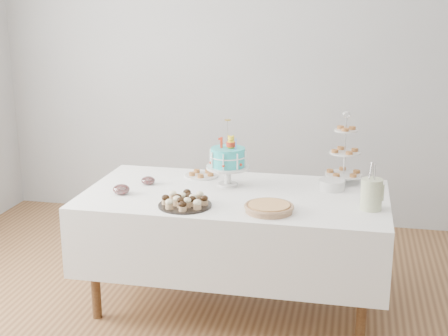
% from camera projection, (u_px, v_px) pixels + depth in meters
% --- Properties ---
extents(floor, '(5.00, 5.00, 0.00)m').
position_uv_depth(floor, '(225.00, 325.00, 3.88)').
color(floor, brown).
rests_on(floor, ground).
extents(walls, '(5.04, 4.04, 2.70)m').
position_uv_depth(walls, '(225.00, 111.00, 3.53)').
color(walls, '#9D9FA2').
rests_on(walls, floor).
extents(table, '(1.92, 1.02, 0.77)m').
position_uv_depth(table, '(235.00, 227.00, 4.02)').
color(table, white).
rests_on(table, floor).
extents(birthday_cake, '(0.29, 0.29, 0.44)m').
position_uv_depth(birthday_cake, '(228.00, 168.00, 4.09)').
color(birthday_cake, silver).
rests_on(birthday_cake, table).
extents(cupcake_tray, '(0.32, 0.32, 0.07)m').
position_uv_depth(cupcake_tray, '(185.00, 200.00, 3.71)').
color(cupcake_tray, black).
rests_on(cupcake_tray, table).
extents(pie, '(0.29, 0.29, 0.05)m').
position_uv_depth(pie, '(269.00, 207.00, 3.61)').
color(pie, tan).
rests_on(pie, table).
extents(tiered_stand, '(0.25, 0.25, 0.48)m').
position_uv_depth(tiered_stand, '(345.00, 153.00, 4.15)').
color(tiered_stand, silver).
rests_on(tiered_stand, table).
extents(plate_stack, '(0.17, 0.17, 0.07)m').
position_uv_depth(plate_stack, '(332.00, 185.00, 4.03)').
color(plate_stack, silver).
rests_on(plate_stack, table).
extents(pastry_plate, '(0.23, 0.23, 0.04)m').
position_uv_depth(pastry_plate, '(202.00, 174.00, 4.33)').
color(pastry_plate, silver).
rests_on(pastry_plate, table).
extents(jam_bowl_a, '(0.11, 0.11, 0.06)m').
position_uv_depth(jam_bowl_a, '(121.00, 189.00, 3.94)').
color(jam_bowl_a, silver).
rests_on(jam_bowl_a, table).
extents(jam_bowl_b, '(0.09, 0.09, 0.06)m').
position_uv_depth(jam_bowl_b, '(148.00, 181.00, 4.15)').
color(jam_bowl_b, silver).
rests_on(jam_bowl_b, table).
extents(utensil_pitcher, '(0.13, 0.13, 0.28)m').
position_uv_depth(utensil_pitcher, '(372.00, 193.00, 3.64)').
color(utensil_pitcher, '#EEE8CE').
rests_on(utensil_pitcher, table).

